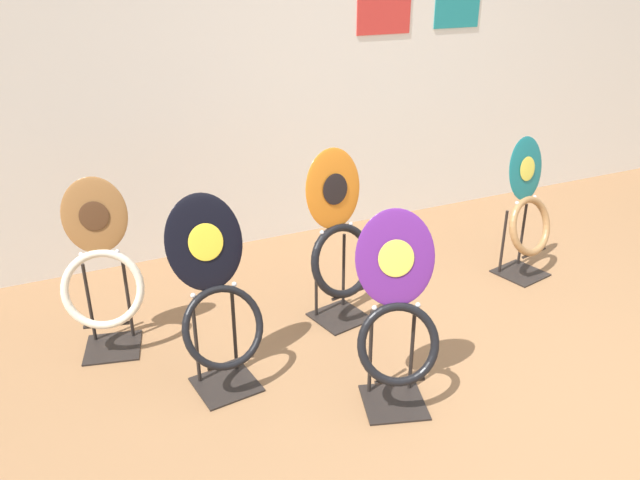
{
  "coord_description": "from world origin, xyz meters",
  "views": [
    {
      "loc": [
        -1.92,
        -1.53,
        1.87
      ],
      "look_at": [
        -0.66,
        1.12,
        0.55
      ],
      "focal_mm": 35.0,
      "sensor_mm": 36.0,
      "label": 1
    }
  ],
  "objects_px": {
    "toilet_seat_display_teal_sax": "(528,216)",
    "toilet_seat_display_woodgrain": "(101,272)",
    "toilet_seat_display_orange_sun": "(339,241)",
    "toilet_seat_display_jazz_black": "(216,296)",
    "toilet_seat_display_purple_note": "(397,318)"
  },
  "relations": [
    {
      "from": "toilet_seat_display_jazz_black",
      "to": "toilet_seat_display_woodgrain",
      "type": "xyz_separation_m",
      "value": [
        -0.44,
        0.52,
        -0.02
      ]
    },
    {
      "from": "toilet_seat_display_jazz_black",
      "to": "toilet_seat_display_teal_sax",
      "type": "height_order",
      "value": "toilet_seat_display_jazz_black"
    },
    {
      "from": "toilet_seat_display_teal_sax",
      "to": "toilet_seat_display_woodgrain",
      "type": "height_order",
      "value": "toilet_seat_display_woodgrain"
    },
    {
      "from": "toilet_seat_display_jazz_black",
      "to": "toilet_seat_display_woodgrain",
      "type": "relative_size",
      "value": 1.01
    },
    {
      "from": "toilet_seat_display_woodgrain",
      "to": "toilet_seat_display_orange_sun",
      "type": "bearing_deg",
      "value": -11.03
    },
    {
      "from": "toilet_seat_display_teal_sax",
      "to": "toilet_seat_display_woodgrain",
      "type": "relative_size",
      "value": 0.97
    },
    {
      "from": "toilet_seat_display_jazz_black",
      "to": "toilet_seat_display_orange_sun",
      "type": "bearing_deg",
      "value": 20.09
    },
    {
      "from": "toilet_seat_display_jazz_black",
      "to": "toilet_seat_display_purple_note",
      "type": "xyz_separation_m",
      "value": [
        0.67,
        -0.48,
        -0.03
      ]
    },
    {
      "from": "toilet_seat_display_orange_sun",
      "to": "toilet_seat_display_woodgrain",
      "type": "bearing_deg",
      "value": 168.97
    },
    {
      "from": "toilet_seat_display_woodgrain",
      "to": "toilet_seat_display_teal_sax",
      "type": "bearing_deg",
      "value": -6.0
    },
    {
      "from": "toilet_seat_display_orange_sun",
      "to": "toilet_seat_display_purple_note",
      "type": "height_order",
      "value": "toilet_seat_display_orange_sun"
    },
    {
      "from": "toilet_seat_display_teal_sax",
      "to": "toilet_seat_display_woodgrain",
      "type": "xyz_separation_m",
      "value": [
        -2.53,
        0.27,
        0.04
      ]
    },
    {
      "from": "toilet_seat_display_jazz_black",
      "to": "toilet_seat_display_teal_sax",
      "type": "relative_size",
      "value": 1.03
    },
    {
      "from": "toilet_seat_display_jazz_black",
      "to": "toilet_seat_display_woodgrain",
      "type": "height_order",
      "value": "toilet_seat_display_jazz_black"
    },
    {
      "from": "toilet_seat_display_orange_sun",
      "to": "toilet_seat_display_jazz_black",
      "type": "height_order",
      "value": "toilet_seat_display_orange_sun"
    }
  ]
}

